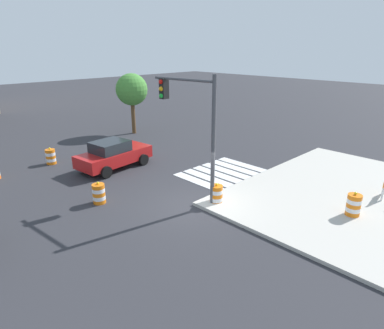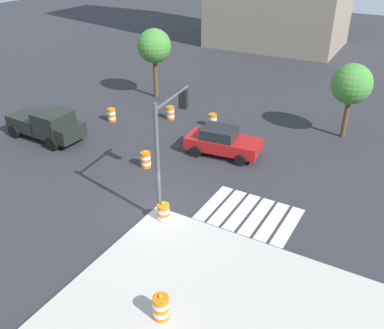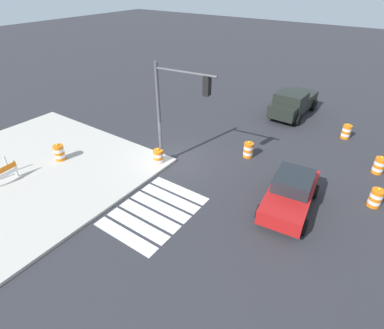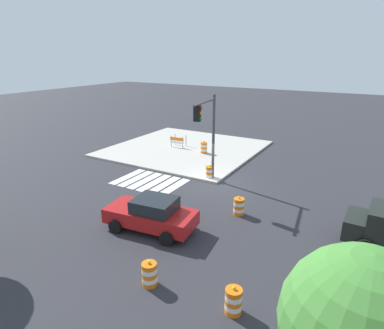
{
  "view_description": "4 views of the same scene",
  "coord_description": "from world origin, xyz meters",
  "views": [
    {
      "loc": [
        -9.36,
        -9.47,
        6.66
      ],
      "look_at": [
        2.06,
        2.15,
        0.87
      ],
      "focal_mm": 31.18,
      "sensor_mm": 36.0,
      "label": 1
    },
    {
      "loc": [
        9.82,
        -13.74,
        11.71
      ],
      "look_at": [
        0.47,
        2.57,
        1.32
      ],
      "focal_mm": 40.09,
      "sensor_mm": 36.0,
      "label": 2
    },
    {
      "loc": [
        11.56,
        9.17,
        9.23
      ],
      "look_at": [
        1.11,
        1.86,
        1.03
      ],
      "focal_mm": 28.2,
      "sensor_mm": 36.0,
      "label": 3
    },
    {
      "loc": [
        -8.45,
        17.68,
        8.0
      ],
      "look_at": [
        1.0,
        1.44,
        1.61
      ],
      "focal_mm": 30.6,
      "sensor_mm": 36.0,
      "label": 4
    }
  ],
  "objects": [
    {
      "name": "ground_plane",
      "position": [
        0.0,
        0.0,
        0.0
      ],
      "size": [
        120.0,
        120.0,
        0.0
      ],
      "primitive_type": "plane",
      "color": "#2D2D33"
    },
    {
      "name": "crosswalk_stripes",
      "position": [
        4.0,
        1.8,
        0.01
      ],
      "size": [
        4.35,
        3.2,
        0.02
      ],
      "color": "silver",
      "rests_on": "ground"
    },
    {
      "name": "sports_car",
      "position": [
        0.17,
        6.66,
        0.81
      ],
      "size": [
        4.48,
        2.51,
        1.63
      ],
      "color": "red",
      "rests_on": "ground"
    },
    {
      "name": "traffic_barrel_median_near",
      "position": [
        -2.81,
        3.13,
        0.45
      ],
      "size": [
        0.56,
        0.56,
        1.02
      ],
      "color": "orange",
      "rests_on": "ground"
    },
    {
      "name": "traffic_barrel_median_far",
      "position": [
        0.83,
        -0.64,
        0.45
      ],
      "size": [
        0.56,
        0.56,
        1.02
      ],
      "color": "orange",
      "rests_on": "ground"
    },
    {
      "name": "traffic_barrel_far_curb",
      "position": [
        -2.15,
        9.9,
        0.45
      ],
      "size": [
        0.56,
        0.56,
        1.02
      ],
      "color": "orange",
      "rests_on": "ground"
    },
    {
      "name": "traffic_barrel_on_sidewalk",
      "position": [
        3.84,
        -5.4,
        0.6
      ],
      "size": [
        0.56,
        0.56,
        1.02
      ],
      "color": "orange",
      "rests_on": "sidewalk_corner"
    },
    {
      "name": "traffic_light_pole",
      "position": [
        0.45,
        0.53,
        3.91
      ],
      "size": [
        0.7,
        3.27,
        5.5
      ],
      "color": "#4C4C51",
      "rests_on": "sidewalk_corner"
    },
    {
      "name": "street_tree_streetside_mid",
      "position": [
        5.79,
        12.64,
        3.46
      ],
      "size": [
        2.47,
        2.47,
        4.72
      ],
      "color": "brown",
      "rests_on": "ground"
    }
  ]
}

